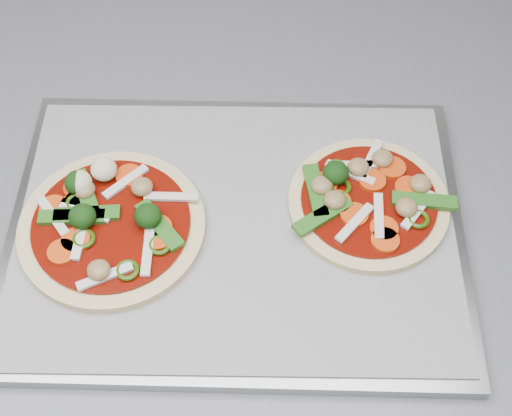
{
  "coord_description": "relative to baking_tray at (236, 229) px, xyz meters",
  "views": [
    {
      "loc": [
        0.26,
        0.87,
        1.45
      ],
      "look_at": [
        0.25,
        1.22,
        0.93
      ],
      "focal_mm": 50.0,
      "sensor_mm": 36.0,
      "label": 1
    }
  ],
  "objects": [
    {
      "name": "base_cabinet",
      "position": [
        -0.23,
        0.08,
        -0.48
      ],
      "size": [
        3.6,
        0.6,
        0.86
      ],
      "primitive_type": "cube",
      "color": "#BDBDBA",
      "rests_on": "ground"
    },
    {
      "name": "countertop",
      "position": [
        -0.23,
        0.08,
        -0.03
      ],
      "size": [
        3.6,
        0.6,
        0.04
      ],
      "primitive_type": "cube",
      "color": "#5C5C64",
      "rests_on": "base_cabinet"
    },
    {
      "name": "baking_tray",
      "position": [
        0.0,
        0.0,
        0.0
      ],
      "size": [
        0.41,
        0.3,
        0.01
      ],
      "primitive_type": "cube",
      "rotation": [
        0.0,
        0.0,
        0.0
      ],
      "color": "gray",
      "rests_on": "countertop"
    },
    {
      "name": "parchment",
      "position": [
        -0.0,
        0.0,
        0.01
      ],
      "size": [
        0.39,
        0.29,
        0.0
      ],
      "primitive_type": "cube",
      "rotation": [
        0.0,
        0.0,
        0.02
      ],
      "color": "gray",
      "rests_on": "baking_tray"
    },
    {
      "name": "pizza_left",
      "position": [
        -0.11,
        -0.01,
        0.02
      ],
      "size": [
        0.2,
        0.2,
        0.03
      ],
      "rotation": [
        0.0,
        0.0,
        -0.27
      ],
      "color": "tan",
      "rests_on": "parchment"
    },
    {
      "name": "pizza_right",
      "position": [
        0.12,
        0.03,
        0.02
      ],
      "size": [
        0.16,
        0.16,
        0.03
      ],
      "rotation": [
        0.0,
        0.0,
        -0.1
      ],
      "color": "tan",
      "rests_on": "parchment"
    }
  ]
}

